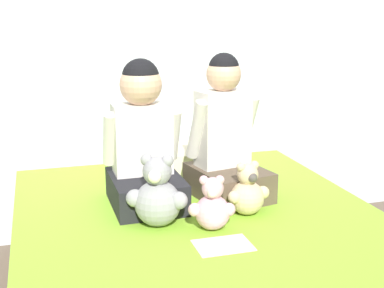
{
  "coord_description": "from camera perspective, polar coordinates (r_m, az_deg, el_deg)",
  "views": [
    {
      "loc": [
        -0.64,
        -1.93,
        1.31
      ],
      "look_at": [
        0.0,
        0.23,
        0.74
      ],
      "focal_mm": 50.0,
      "sensor_mm": 36.0,
      "label": 1
    }
  ],
  "objects": [
    {
      "name": "teddy_bear_held_by_left_child",
      "position": [
        2.15,
        -3.7,
        -5.56
      ],
      "size": [
        0.23,
        0.19,
        0.3
      ],
      "rotation": [
        0.0,
        0.0,
        -0.43
      ],
      "color": "#939399",
      "rests_on": "bed"
    },
    {
      "name": "child_on_left",
      "position": [
        2.37,
        -5.22,
        -0.09
      ],
      "size": [
        0.35,
        0.4,
        0.65
      ],
      "rotation": [
        0.0,
        0.0,
        0.01
      ],
      "color": "black",
      "rests_on": "bed"
    },
    {
      "name": "pillow_at_headboard",
      "position": [
        2.92,
        -3.16,
        -1.61
      ],
      "size": [
        0.49,
        0.32,
        0.11
      ],
      "color": "beige",
      "rests_on": "bed"
    },
    {
      "name": "teddy_bear_held_by_right_child",
      "position": [
        2.28,
        5.92,
        -5.17
      ],
      "size": [
        0.19,
        0.15,
        0.23
      ],
      "rotation": [
        0.0,
        0.0,
        0.15
      ],
      "color": "#D1B78E",
      "rests_on": "bed"
    },
    {
      "name": "sign_card",
      "position": [
        2.02,
        3.34,
        -10.74
      ],
      "size": [
        0.21,
        0.15,
        0.0
      ],
      "color": "white",
      "rests_on": "bed"
    },
    {
      "name": "bed",
      "position": [
        2.31,
        1.7,
        -13.77
      ],
      "size": [
        1.55,
        1.99,
        0.46
      ],
      "color": "#997F60",
      "rests_on": "ground_plane"
    },
    {
      "name": "wall_behind_bed",
      "position": [
        3.09,
        -4.6,
        13.15
      ],
      "size": [
        8.0,
        0.06,
        2.5
      ],
      "color": "silver",
      "rests_on": "ground_plane"
    },
    {
      "name": "child_on_right",
      "position": [
        2.47,
        3.59,
        0.3
      ],
      "size": [
        0.37,
        0.43,
        0.66
      ],
      "rotation": [
        0.0,
        0.0,
        0.2
      ],
      "color": "brown",
      "rests_on": "bed"
    },
    {
      "name": "teddy_bear_between_children",
      "position": [
        2.13,
        2.11,
        -6.74
      ],
      "size": [
        0.18,
        0.14,
        0.22
      ],
      "rotation": [
        0.0,
        0.0,
        -0.26
      ],
      "color": "#DBA3B2",
      "rests_on": "bed"
    }
  ]
}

